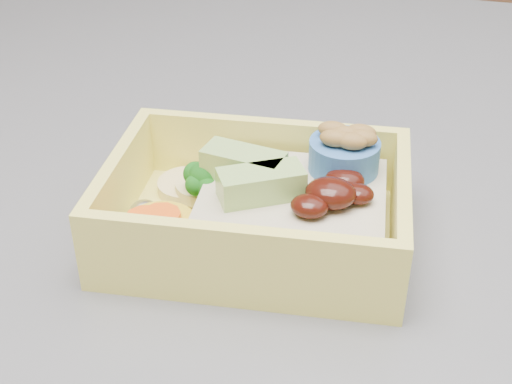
# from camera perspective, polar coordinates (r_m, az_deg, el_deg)

# --- Properties ---
(bento_box) EXTENTS (0.20, 0.15, 0.07)m
(bento_box) POSITION_cam_1_polar(r_m,az_deg,el_deg) (0.45, 0.82, -1.23)
(bento_box) COLOR #F7EB66
(bento_box) RESTS_ON island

